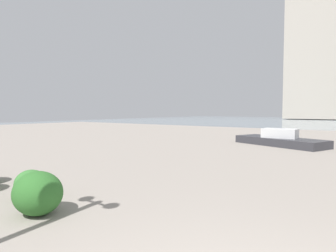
# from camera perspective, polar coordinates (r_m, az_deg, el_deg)

# --- Properties ---
(building_slab) EXTENTS (13.05, 12.90, 30.99)m
(building_slab) POSITION_cam_1_polar(r_m,az_deg,el_deg) (71.83, 28.73, 13.79)
(building_slab) COLOR #B2A899
(building_slab) RESTS_ON ground
(shrub_wide) EXTENTS (0.85, 0.77, 0.72)m
(shrub_wide) POSITION_cam_1_polar(r_m,az_deg,el_deg) (5.26, -24.72, -12.18)
(shrub_wide) COLOR #2D6628
(shrub_wide) RESTS_ON ground
(shrub_tall) EXTENTS (0.67, 0.60, 0.57)m
(shrub_tall) POSITION_cam_1_polar(r_m,az_deg,el_deg) (6.26, -25.86, -10.51)
(shrub_tall) COLOR #387533
(shrub_tall) RESTS_ON ground
(boat) EXTENTS (4.67, 3.13, 0.95)m
(boat) POSITION_cam_1_polar(r_m,az_deg,el_deg) (15.11, 21.56, -2.84)
(boat) COLOR #333338
(boat) RESTS_ON ground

